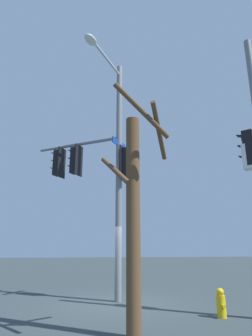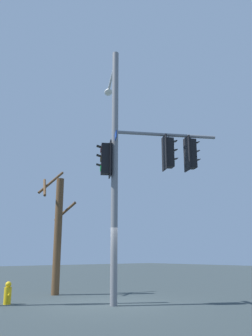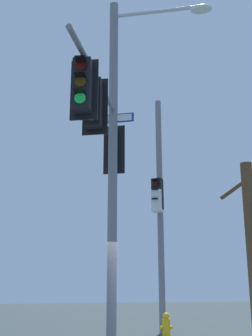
{
  "view_description": "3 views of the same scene",
  "coord_description": "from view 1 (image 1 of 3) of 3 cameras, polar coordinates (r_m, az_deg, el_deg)",
  "views": [
    {
      "loc": [
        9.93,
        -0.86,
        1.82
      ],
      "look_at": [
        -0.39,
        0.41,
        4.71
      ],
      "focal_mm": 30.14,
      "sensor_mm": 36.0,
      "label": 1
    },
    {
      "loc": [
        -9.86,
        7.46,
        1.62
      ],
      "look_at": [
        -0.41,
        -0.41,
        4.69
      ],
      "focal_mm": 37.02,
      "sensor_mm": 36.0,
      "label": 2
    },
    {
      "loc": [
        -3.78,
        -9.98,
        1.37
      ],
      "look_at": [
        0.11,
        0.69,
        4.56
      ],
      "focal_mm": 46.74,
      "sensor_mm": 36.0,
      "label": 3
    }
  ],
  "objects": [
    {
      "name": "main_signal_pole_assembly",
      "position": [
        11.16,
        -5.08,
        1.9
      ],
      "size": [
        4.43,
        3.97,
        9.18
      ],
      "rotation": [
        0.0,
        0.0,
        4.18
      ],
      "color": "slate",
      "rests_on": "ground"
    },
    {
      "name": "bare_tree_behind_pole",
      "position": [
        6.48,
        1.62,
        -8.3
      ],
      "size": [
        1.31,
        1.7,
        5.41
      ],
      "color": "brown",
      "rests_on": "ground"
    },
    {
      "name": "fire_hydrant",
      "position": [
        8.7,
        18.66,
        -24.54
      ],
      "size": [
        0.38,
        0.24,
        0.73
      ],
      "color": "yellow",
      "rests_on": "ground"
    },
    {
      "name": "ground_plane",
      "position": [
        10.13,
        -2.28,
        -25.86
      ],
      "size": [
        80.0,
        80.0,
        0.0
      ],
      "primitive_type": "plane",
      "color": "#323D3F"
    }
  ]
}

